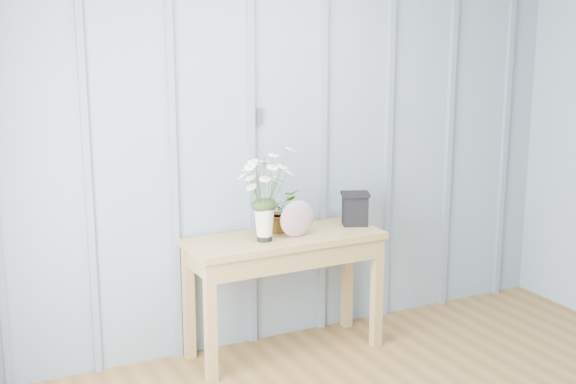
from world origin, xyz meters
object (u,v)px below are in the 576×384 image
sideboard (284,254)px  felt_disc_vessel (297,219)px  carved_box (355,208)px  daisy_vase (264,183)px

sideboard → felt_disc_vessel: 0.24m
sideboard → felt_disc_vessel: (0.06, -0.06, 0.23)m
carved_box → daisy_vase: bearing=-174.7°
daisy_vase → carved_box: (0.66, 0.06, -0.24)m
daisy_vase → carved_box: 0.70m
sideboard → daisy_vase: (-0.15, -0.05, 0.46)m
daisy_vase → felt_disc_vessel: 0.32m
sideboard → daisy_vase: 0.49m
sideboard → daisy_vase: bearing=-163.5°
felt_disc_vessel → carved_box: felt_disc_vessel is taller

